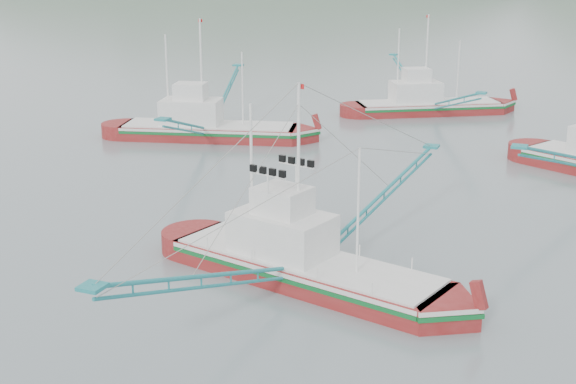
% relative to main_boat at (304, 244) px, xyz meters
% --- Properties ---
extents(ground, '(1200.00, 1200.00, 0.00)m').
position_rel_main_boat_xyz_m(ground, '(-2.63, -1.62, -2.02)').
color(ground, slate).
rests_on(ground, ground).
extents(main_boat, '(15.32, 26.36, 10.86)m').
position_rel_main_boat_xyz_m(main_boat, '(0.00, 0.00, 0.00)').
color(main_boat, maroon).
rests_on(main_boat, ground).
extents(bg_boat_left, '(15.99, 27.46, 11.33)m').
position_rel_main_boat_xyz_m(bg_boat_left, '(-19.46, 26.58, 0.07)').
color(bg_boat_left, maroon).
rests_on(bg_boat_left, ground).
extents(bg_boat_far, '(17.98, 24.36, 10.75)m').
position_rel_main_boat_xyz_m(bg_boat_far, '(-3.91, 45.30, 0.24)').
color(bg_boat_far, maroon).
rests_on(bg_boat_far, ground).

